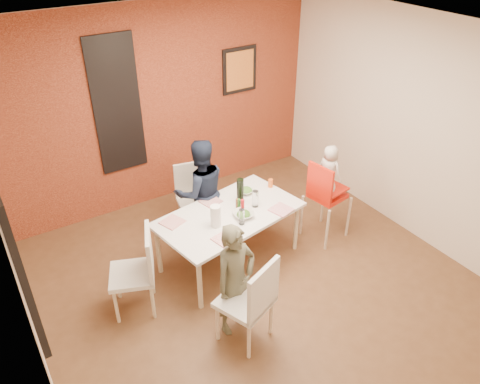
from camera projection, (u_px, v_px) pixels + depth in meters
ground at (254, 282)px, 5.29m from camera, size 4.50×4.50×0.00m
ceiling at (259, 39)px, 3.86m from camera, size 4.50×4.50×0.02m
wall_back at (161, 107)px, 6.18m from camera, size 4.50×0.02×2.70m
wall_front at (455, 332)px, 2.96m from camera, size 4.50×0.02×2.70m
wall_left at (11, 260)px, 3.55m from camera, size 0.02×4.50×2.70m
wall_right at (412, 129)px, 5.59m from camera, size 0.02×4.50×2.70m
brick_accent_wall at (162, 107)px, 6.17m from camera, size 4.50×0.02×2.70m
picture_window_frame at (4, 225)px, 3.60m from camera, size 0.05×1.70×1.30m
picture_window_pane at (6, 224)px, 3.61m from camera, size 0.02×1.55×1.15m
glassblock_strip at (117, 106)px, 5.81m from camera, size 0.55×0.03×1.70m
glassblock_surround at (117, 106)px, 5.80m from camera, size 0.60×0.03×1.76m
art_print_frame at (239, 70)px, 6.54m from camera, size 0.54×0.03×0.64m
art_print_canvas at (240, 70)px, 6.53m from camera, size 0.44×0.01×0.54m
dining_table at (229, 218)px, 5.30m from camera, size 1.75×1.17×0.68m
chair_near at (252, 299)px, 4.31m from camera, size 0.59×0.59×0.98m
chair_far at (194, 195)px, 5.92m from camera, size 0.50×0.50×0.91m
chair_left at (140, 267)px, 4.71m from camera, size 0.58×0.58×0.96m
high_chair at (325, 194)px, 5.68m from camera, size 0.51×0.51×1.07m
child_near at (236, 280)px, 4.44m from camera, size 0.48×0.35×1.22m
child_far at (201, 192)px, 5.64m from camera, size 0.74×0.61×1.36m
toddler at (329, 171)px, 5.53m from camera, size 0.27×0.35×0.64m
plate_near_left at (225, 239)px, 4.86m from camera, size 0.26×0.26×0.01m
plate_far_mid at (211, 201)px, 5.47m from camera, size 0.26×0.26×0.01m
plate_near_right at (281, 210)px, 5.32m from camera, size 0.27×0.27×0.01m
plate_far_left at (172, 222)px, 5.12m from camera, size 0.28×0.28×0.01m
salad_bowl_a at (244, 214)px, 5.20m from camera, size 0.27×0.27×0.06m
salad_bowl_b at (246, 191)px, 5.63m from camera, size 0.23×0.23×0.05m
wine_bottle at (240, 191)px, 5.38m from camera, size 0.08×0.08×0.31m
wine_glass_a at (242, 217)px, 5.05m from camera, size 0.06×0.06×0.18m
wine_glass_b at (255, 199)px, 5.34m from camera, size 0.07×0.07×0.20m
paper_towel_roll at (216, 216)px, 5.00m from camera, size 0.11×0.11×0.25m
condiment_red at (243, 206)px, 5.26m from camera, size 0.04×0.04×0.15m
condiment_green at (239, 204)px, 5.30m from camera, size 0.04×0.04×0.14m
condiment_brown at (237, 204)px, 5.31m from camera, size 0.03×0.03×0.13m
sippy_cup at (270, 183)px, 5.73m from camera, size 0.06×0.06×0.10m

